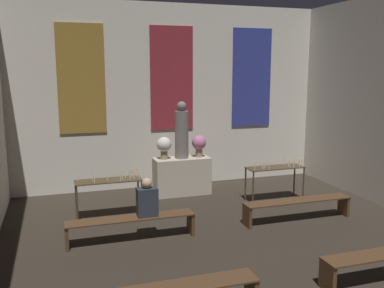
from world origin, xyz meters
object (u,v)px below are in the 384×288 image
statue (182,132)px  person_seated (147,200)px  pew_back_left (131,223)px  flower_vase_left (164,146)px  candle_rack_right (275,171)px  candle_rack_left (109,184)px  flower_vase_right (199,144)px  pew_back_right (298,205)px  altar (182,176)px

statue → person_seated: statue is taller
statue → pew_back_left: bearing=-123.8°
flower_vase_left → candle_rack_right: bearing=-26.2°
statue → candle_rack_left: (-1.87, -1.14, -0.82)m
candle_rack_left → person_seated: (0.49, -1.35, 0.03)m
flower_vase_right → pew_back_right: bearing=-63.7°
flower_vase_right → pew_back_right: flower_vase_right is taller
pew_back_right → candle_rack_left: bearing=159.1°
altar → candle_rack_left: candle_rack_left is taller
statue → pew_back_right: size_ratio=0.60×
altar → statue: bearing=90.0°
altar → candle_rack_left: (-1.87, -1.14, 0.25)m
flower_vase_left → pew_back_left: 2.92m
candle_rack_left → pew_back_left: (0.20, -1.35, -0.37)m
flower_vase_right → pew_back_left: (-2.10, -2.49, -0.89)m
candle_rack_right → pew_back_right: bearing=-99.6°
flower_vase_right → pew_back_left: 3.38m
pew_back_left → person_seated: size_ratio=3.27×
flower_vase_right → flower_vase_left: bearing=180.0°
altar → statue: statue is taller
statue → flower_vase_left: bearing=-180.0°
candle_rack_right → flower_vase_left: bearing=153.8°
pew_back_left → person_seated: bearing=0.0°
pew_back_left → altar: bearing=56.2°
statue → flower_vase_right: statue is taller
person_seated → candle_rack_right: bearing=22.3°
candle_rack_left → pew_back_right: bearing=-20.9°
flower_vase_left → candle_rack_right: 2.65m
candle_rack_right → altar: bearing=148.9°
statue → candle_rack_right: (1.90, -1.15, -0.82)m
pew_back_right → flower_vase_right: bearing=116.3°
flower_vase_left → pew_back_right: bearing=-49.8°
statue → candle_rack_right: size_ratio=1.02×
flower_vase_right → candle_rack_right: 1.93m
pew_back_left → person_seated: (0.29, 0.00, 0.40)m
flower_vase_left → statue: bearing=0.0°
statue → pew_back_left: (-1.67, -2.49, -1.19)m
flower_vase_right → pew_back_right: (1.23, -2.49, -0.89)m
flower_vase_left → person_seated: size_ratio=0.77×
candle_rack_left → candle_rack_right: bearing=-0.1°
candle_rack_left → candle_rack_right: size_ratio=1.00×
statue → pew_back_right: bearing=-56.2°
pew_back_right → pew_back_left: bearing=180.0°
flower_vase_left → person_seated: 2.71m
statue → person_seated: 2.95m
statue → candle_rack_right: bearing=-31.1°
candle_rack_right → statue: bearing=148.9°
altar → flower_vase_right: 0.88m
statue → pew_back_right: statue is taller
candle_rack_right → pew_back_left: (-3.56, -1.35, -0.37)m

